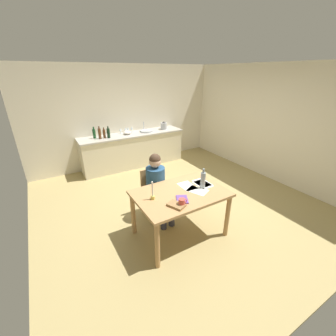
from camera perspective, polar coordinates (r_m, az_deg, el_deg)
ground_plane at (r=4.46m, az=2.59°, el=-9.13°), size 5.20×5.20×0.04m
wall_back at (r=6.18m, az=-10.83°, el=13.14°), size 5.20×0.12×2.60m
wall_right at (r=5.73m, az=25.58°, el=10.43°), size 0.12×5.20×2.60m
kitchen_counter at (r=6.07m, az=-9.00°, el=4.76°), size 2.79×0.64×0.90m
dining_table at (r=3.32m, az=3.24°, el=-7.92°), size 1.35×0.92×0.77m
chair_at_table at (r=3.90m, az=-3.79°, el=-5.88°), size 0.42×0.42×0.86m
person_seated at (r=3.69m, az=-2.74°, el=-4.16°), size 0.33×0.60×1.19m
coffee_mug at (r=2.95m, az=3.67°, el=-8.90°), size 0.13×0.09×0.10m
candlestick at (r=3.07m, az=-4.03°, el=-6.87°), size 0.06×0.06×0.27m
book_magazine at (r=3.09m, az=3.71°, el=-8.15°), size 0.24×0.26×0.02m
book_cookery at (r=2.95m, az=2.18°, el=-9.62°), size 0.23×0.27×0.03m
paper_letter at (r=3.34m, az=7.69°, el=-5.81°), size 0.32×0.36×0.00m
paper_bill at (r=3.57m, az=8.90°, el=-3.81°), size 0.21×0.30×0.00m
paper_envelope at (r=3.53m, az=9.05°, el=-4.16°), size 0.22×0.31×0.00m
paper_receipt at (r=3.45m, az=5.04°, el=-4.67°), size 0.22×0.30×0.00m
wine_bottle_on_table at (r=3.37m, az=9.09°, el=-3.07°), size 0.08×0.08×0.32m
sink_unit at (r=6.09m, az=-5.68°, el=9.65°), size 0.36×0.36×0.24m
bottle_oil at (r=5.71m, az=-18.70°, el=8.54°), size 0.07×0.07×0.28m
bottle_vinegar at (r=5.61m, az=-17.40°, el=8.58°), size 0.07×0.07×0.31m
bottle_wine_red at (r=5.65m, az=-16.29°, el=8.60°), size 0.06×0.06×0.26m
bottle_sauce at (r=5.64m, az=-15.27°, el=8.81°), size 0.07×0.07×0.29m
mixing_bowl at (r=5.88m, az=-10.58°, el=9.08°), size 0.20×0.20×0.09m
stovetop_kettle at (r=6.32m, az=-1.11°, el=10.98°), size 0.18×0.18×0.22m
wine_glass_near_sink at (r=6.07m, az=-9.41°, el=10.22°), size 0.07×0.07×0.15m
wine_glass_by_kettle at (r=6.03m, az=-10.40°, el=10.06°), size 0.07×0.07×0.15m
wine_glass_back_left at (r=6.00m, az=-11.03°, el=9.96°), size 0.07×0.07×0.15m
wine_glass_back_right at (r=5.96m, az=-12.34°, el=9.75°), size 0.07×0.07×0.15m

